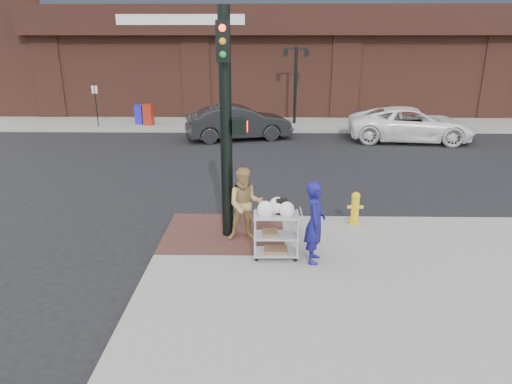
{
  "coord_description": "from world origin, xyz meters",
  "views": [
    {
      "loc": [
        0.32,
        -9.01,
        4.46
      ],
      "look_at": [
        0.16,
        0.65,
        1.25
      ],
      "focal_mm": 32.0,
      "sensor_mm": 36.0,
      "label": 1
    }
  ],
  "objects_px": {
    "woman_blue": "(315,222)",
    "sedan_dark": "(238,122)",
    "minivan_white": "(410,124)",
    "utility_cart": "(276,231)",
    "traffic_signal_pole": "(227,120)",
    "pedestrian_tan": "(245,205)",
    "fire_hydrant": "(355,208)",
    "lamp_post": "(296,77)"
  },
  "relations": [
    {
      "from": "woman_blue",
      "to": "sedan_dark",
      "type": "bearing_deg",
      "value": 18.92
    },
    {
      "from": "woman_blue",
      "to": "fire_hydrant",
      "type": "relative_size",
      "value": 2.08
    },
    {
      "from": "sedan_dark",
      "to": "utility_cart",
      "type": "relative_size",
      "value": 3.82
    },
    {
      "from": "woman_blue",
      "to": "pedestrian_tan",
      "type": "distance_m",
      "value": 1.78
    },
    {
      "from": "utility_cart",
      "to": "fire_hydrant",
      "type": "bearing_deg",
      "value": 43.45
    },
    {
      "from": "pedestrian_tan",
      "to": "sedan_dark",
      "type": "xyz_separation_m",
      "value": [
        -0.79,
        11.8,
        -0.18
      ]
    },
    {
      "from": "lamp_post",
      "to": "minivan_white",
      "type": "xyz_separation_m",
      "value": [
        5.12,
        -3.9,
        -1.83
      ]
    },
    {
      "from": "minivan_white",
      "to": "utility_cart",
      "type": "height_order",
      "value": "minivan_white"
    },
    {
      "from": "minivan_white",
      "to": "fire_hydrant",
      "type": "relative_size",
      "value": 6.86
    },
    {
      "from": "sedan_dark",
      "to": "utility_cart",
      "type": "xyz_separation_m",
      "value": [
        1.46,
        -12.7,
        -0.08
      ]
    },
    {
      "from": "woman_blue",
      "to": "minivan_white",
      "type": "xyz_separation_m",
      "value": [
        5.76,
        12.61,
        -0.22
      ]
    },
    {
      "from": "lamp_post",
      "to": "traffic_signal_pole",
      "type": "distance_m",
      "value": 15.43
    },
    {
      "from": "pedestrian_tan",
      "to": "utility_cart",
      "type": "height_order",
      "value": "pedestrian_tan"
    },
    {
      "from": "utility_cart",
      "to": "traffic_signal_pole",
      "type": "bearing_deg",
      "value": 133.24
    },
    {
      "from": "pedestrian_tan",
      "to": "sedan_dark",
      "type": "height_order",
      "value": "pedestrian_tan"
    },
    {
      "from": "lamp_post",
      "to": "traffic_signal_pole",
      "type": "height_order",
      "value": "traffic_signal_pole"
    },
    {
      "from": "sedan_dark",
      "to": "woman_blue",
      "type": "bearing_deg",
      "value": 175.22
    },
    {
      "from": "utility_cart",
      "to": "minivan_white",
      "type": "bearing_deg",
      "value": 62.36
    },
    {
      "from": "traffic_signal_pole",
      "to": "sedan_dark",
      "type": "height_order",
      "value": "traffic_signal_pole"
    },
    {
      "from": "traffic_signal_pole",
      "to": "pedestrian_tan",
      "type": "relative_size",
      "value": 2.97
    },
    {
      "from": "fire_hydrant",
      "to": "sedan_dark",
      "type": "bearing_deg",
      "value": 107.68
    },
    {
      "from": "lamp_post",
      "to": "fire_hydrant",
      "type": "distance_m",
      "value": 14.63
    },
    {
      "from": "lamp_post",
      "to": "pedestrian_tan",
      "type": "height_order",
      "value": "lamp_post"
    },
    {
      "from": "lamp_post",
      "to": "sedan_dark",
      "type": "height_order",
      "value": "lamp_post"
    },
    {
      "from": "woman_blue",
      "to": "fire_hydrant",
      "type": "xyz_separation_m",
      "value": [
        1.22,
        2.03,
        -0.44
      ]
    },
    {
      "from": "lamp_post",
      "to": "utility_cart",
      "type": "relative_size",
      "value": 3.11
    },
    {
      "from": "traffic_signal_pole",
      "to": "fire_hydrant",
      "type": "relative_size",
      "value": 6.08
    },
    {
      "from": "sedan_dark",
      "to": "fire_hydrant",
      "type": "distance_m",
      "value": 11.36
    },
    {
      "from": "pedestrian_tan",
      "to": "sedan_dark",
      "type": "distance_m",
      "value": 11.83
    },
    {
      "from": "traffic_signal_pole",
      "to": "minivan_white",
      "type": "bearing_deg",
      "value": 56.18
    },
    {
      "from": "pedestrian_tan",
      "to": "minivan_white",
      "type": "distance_m",
      "value": 13.62
    },
    {
      "from": "traffic_signal_pole",
      "to": "sedan_dark",
      "type": "bearing_deg",
      "value": 91.96
    },
    {
      "from": "woman_blue",
      "to": "minivan_white",
      "type": "distance_m",
      "value": 13.87
    },
    {
      "from": "woman_blue",
      "to": "pedestrian_tan",
      "type": "bearing_deg",
      "value": 62.95
    },
    {
      "from": "woman_blue",
      "to": "minivan_white",
      "type": "height_order",
      "value": "woman_blue"
    },
    {
      "from": "traffic_signal_pole",
      "to": "sedan_dark",
      "type": "distance_m",
      "value": 11.75
    },
    {
      "from": "pedestrian_tan",
      "to": "fire_hydrant",
      "type": "bearing_deg",
      "value": 15.21
    },
    {
      "from": "sedan_dark",
      "to": "pedestrian_tan",
      "type": "bearing_deg",
      "value": 169.21
    },
    {
      "from": "pedestrian_tan",
      "to": "minivan_white",
      "type": "xyz_separation_m",
      "value": [
        7.19,
        11.57,
        -0.21
      ]
    },
    {
      "from": "utility_cart",
      "to": "lamp_post",
      "type": "bearing_deg",
      "value": 85.07
    },
    {
      "from": "sedan_dark",
      "to": "utility_cart",
      "type": "distance_m",
      "value": 12.79
    },
    {
      "from": "pedestrian_tan",
      "to": "minivan_white",
      "type": "height_order",
      "value": "pedestrian_tan"
    }
  ]
}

